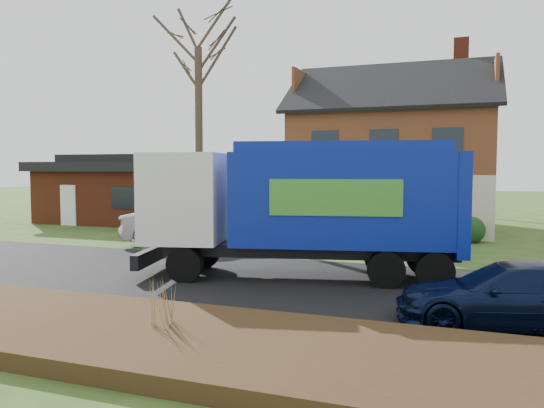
% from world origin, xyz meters
% --- Properties ---
extents(ground, '(120.00, 120.00, 0.00)m').
position_xyz_m(ground, '(0.00, 0.00, 0.00)').
color(ground, '#2C4818').
rests_on(ground, ground).
extents(road, '(80.00, 7.00, 0.02)m').
position_xyz_m(road, '(0.00, 0.00, 0.01)').
color(road, black).
rests_on(road, ground).
extents(mulch_verge, '(80.00, 3.50, 0.30)m').
position_xyz_m(mulch_verge, '(0.00, -5.30, 0.15)').
color(mulch_verge, black).
rests_on(mulch_verge, ground).
extents(main_house, '(12.95, 8.95, 9.26)m').
position_xyz_m(main_house, '(1.49, 13.91, 4.03)').
color(main_house, beige).
rests_on(main_house, ground).
extents(ranch_house, '(9.80, 8.20, 3.70)m').
position_xyz_m(ranch_house, '(-12.00, 13.00, 1.81)').
color(ranch_house, maroon).
rests_on(ranch_house, ground).
extents(garbage_truck, '(8.89, 4.12, 3.69)m').
position_xyz_m(garbage_truck, '(1.31, 0.87, 2.12)').
color(garbage_truck, black).
rests_on(garbage_truck, ground).
extents(silver_sedan, '(5.39, 2.74, 1.69)m').
position_xyz_m(silver_sedan, '(-4.45, 4.95, 0.85)').
color(silver_sedan, '#AEB0B7').
rests_on(silver_sedan, ground).
extents(navy_wagon, '(4.48, 2.41, 1.23)m').
position_xyz_m(navy_wagon, '(6.20, -2.07, 0.62)').
color(navy_wagon, '#0B1532').
rests_on(navy_wagon, ground).
extents(tree_front_west, '(4.04, 4.04, 12.02)m').
position_xyz_m(tree_front_west, '(-6.61, 9.70, 9.91)').
color(tree_front_west, '#46372A').
rests_on(tree_front_west, ground).
extents(tree_back, '(3.54, 3.54, 11.20)m').
position_xyz_m(tree_back, '(4.24, 22.74, 9.33)').
color(tree_back, '#413227').
rests_on(tree_back, ground).
extents(grass_clump_mid, '(0.30, 0.25, 0.85)m').
position_xyz_m(grass_clump_mid, '(0.45, -5.06, 0.72)').
color(grass_clump_mid, '#9E7745').
rests_on(grass_clump_mid, mulch_verge).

